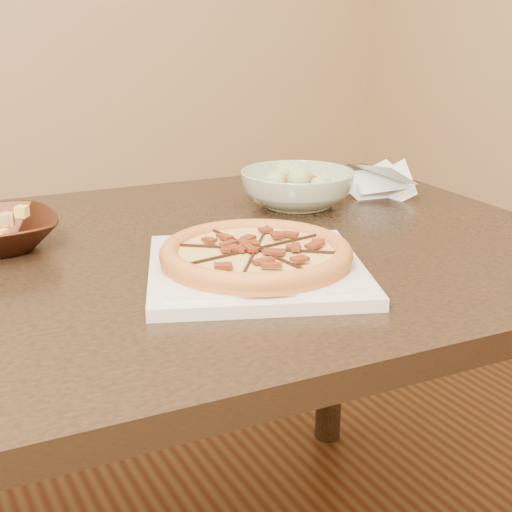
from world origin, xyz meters
The scene contains 6 objects.
dining_table centered at (0.16, 0.15, 0.65)m, with size 1.49×1.01×0.75m.
plate centered at (0.28, -0.02, 0.76)m, with size 0.40×0.40×0.02m.
pizza centered at (0.28, -0.02, 0.78)m, with size 0.28×0.28×0.03m.
salad_bowl centered at (0.54, 0.29, 0.78)m, with size 0.22×0.22×0.07m, color silver.
salad centered at (0.54, 0.29, 0.84)m, with size 0.11×0.11×0.04m.
cling_film centered at (0.73, 0.27, 0.78)m, with size 0.15×0.13×0.05m, color white, non-canonical shape.
Camera 1 is at (-0.19, -0.87, 1.11)m, focal length 50.00 mm.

